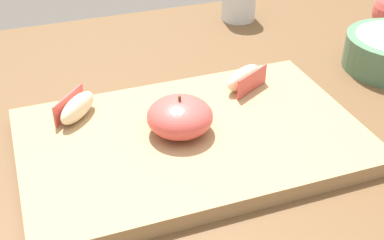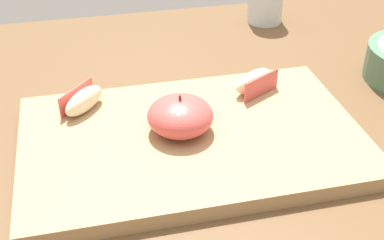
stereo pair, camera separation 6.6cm
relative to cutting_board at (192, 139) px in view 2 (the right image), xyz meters
The scene contains 5 objects.
dining_table 0.15m from the cutting_board, 70.87° to the left, with size 1.27×0.77×0.74m.
cutting_board is the anchor object (origin of this frame).
apple_half_skin_up 0.04m from the cutting_board, 149.00° to the left, with size 0.08×0.08×0.05m.
apple_wedge_middle 0.14m from the cutting_board, 35.74° to the left, with size 0.07×0.06×0.03m.
apple_wedge_near_knife 0.16m from the cutting_board, 145.92° to the left, with size 0.07×0.07×0.03m.
Camera 2 is at (-0.15, -0.62, 1.14)m, focal length 48.63 mm.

